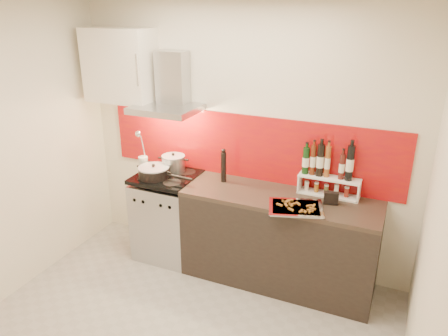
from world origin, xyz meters
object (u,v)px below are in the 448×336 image
at_px(range_stove, 169,216).
at_px(stock_pot, 174,164).
at_px(saute_pan, 154,172).
at_px(baking_tray, 296,208).
at_px(counter, 279,239).
at_px(pepper_mill, 224,166).

distance_m(range_stove, stock_pot, 0.57).
xyz_separation_m(saute_pan, baking_tray, (1.47, -0.10, -0.05)).
bearing_deg(counter, saute_pan, -175.34).
distance_m(counter, stock_pot, 1.30).
relative_size(saute_pan, baking_tray, 1.12).
bearing_deg(saute_pan, stock_pot, 65.02).
height_order(counter, pepper_mill, pepper_mill).
xyz_separation_m(range_stove, pepper_mill, (0.59, 0.10, 0.62)).
bearing_deg(baking_tray, counter, 133.80).
relative_size(counter, stock_pot, 7.57).
bearing_deg(saute_pan, baking_tray, -3.74).
relative_size(counter, saute_pan, 2.99).
relative_size(range_stove, stock_pot, 3.83).
bearing_deg(baking_tray, range_stove, 172.02).
height_order(stock_pot, baking_tray, stock_pot).
relative_size(range_stove, counter, 0.51).
xyz_separation_m(saute_pan, pepper_mill, (0.66, 0.20, 0.10)).
height_order(counter, saute_pan, saute_pan).
xyz_separation_m(range_stove, saute_pan, (-0.08, -0.10, 0.52)).
distance_m(counter, pepper_mill, 0.87).
bearing_deg(pepper_mill, saute_pan, -162.88).
bearing_deg(pepper_mill, range_stove, -169.86).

